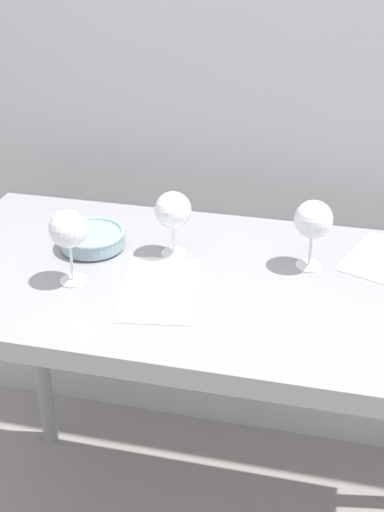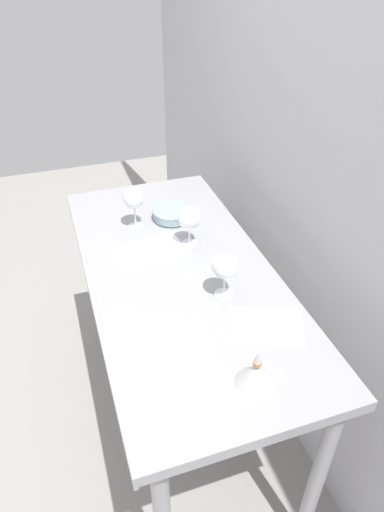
{
  "view_description": "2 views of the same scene",
  "coord_description": "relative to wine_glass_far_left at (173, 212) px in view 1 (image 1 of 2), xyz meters",
  "views": [
    {
      "loc": [
        0.21,
        -1.28,
        1.71
      ],
      "look_at": [
        -0.07,
        -0.04,
        0.97
      ],
      "focal_mm": 46.8,
      "sensor_mm": 36.0,
      "label": 1
    },
    {
      "loc": [
        1.24,
        -0.37,
        1.9
      ],
      "look_at": [
        0.03,
        0.03,
        0.97
      ],
      "focal_mm": 31.72,
      "sensor_mm": 36.0,
      "label": 2
    }
  ],
  "objects": [
    {
      "name": "tasting_bowl",
      "position": [
        -0.2,
        -0.01,
        -0.09
      ],
      "size": [
        0.16,
        0.16,
        0.05
      ],
      "color": "beige",
      "rests_on": "steel_counter"
    },
    {
      "name": "wine_glass_far_left",
      "position": [
        0.0,
        0.0,
        0.0
      ],
      "size": [
        0.09,
        0.09,
        0.16
      ],
      "color": "white",
      "rests_on": "steel_counter"
    },
    {
      "name": "wine_glass_far_right",
      "position": [
        0.32,
        0.01,
        0.01
      ],
      "size": [
        0.09,
        0.09,
        0.17
      ],
      "color": "white",
      "rests_on": "steel_counter"
    },
    {
      "name": "back_wall",
      "position": [
        0.14,
        0.41,
        0.28
      ],
      "size": [
        3.8,
        0.04,
        2.6
      ],
      "primitive_type": "cube",
      "color": "#B7B7BD",
      "rests_on": "ground_plane"
    },
    {
      "name": "tasting_sheet_lower",
      "position": [
        0.01,
        -0.16,
        -0.11
      ],
      "size": [
        0.2,
        0.29,
        0.0
      ],
      "primitive_type": "cube",
      "rotation": [
        0.0,
        0.0,
        0.15
      ],
      "color": "white",
      "rests_on": "steel_counter"
    },
    {
      "name": "wine_glass_near_left",
      "position": [
        -0.19,
        -0.17,
        0.01
      ],
      "size": [
        0.08,
        0.08,
        0.18
      ],
      "color": "white",
      "rests_on": "steel_counter"
    },
    {
      "name": "steel_counter",
      "position": [
        0.14,
        -0.09,
        -0.22
      ],
      "size": [
        1.4,
        0.65,
        0.9
      ],
      "color": "#95959A",
      "rests_on": "ground_plane"
    }
  ]
}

